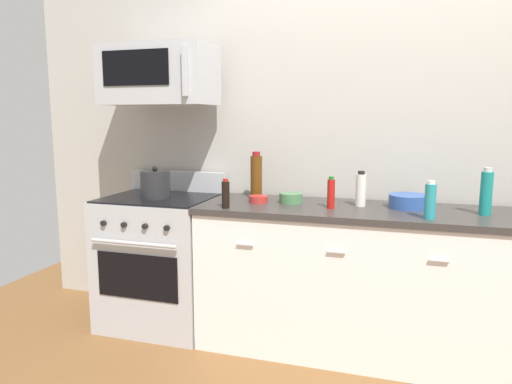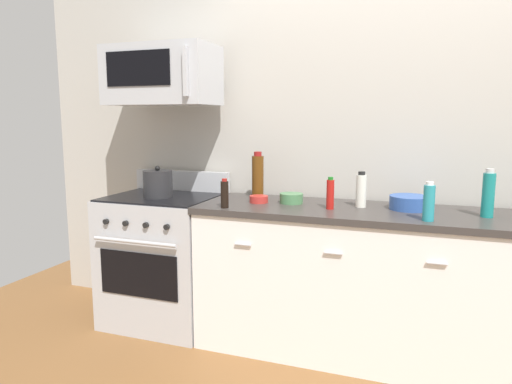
# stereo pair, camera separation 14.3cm
# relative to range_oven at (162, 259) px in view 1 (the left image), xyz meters

# --- Properties ---
(ground_plane) EXTENTS (6.51, 6.51, 0.00)m
(ground_plane) POSITION_rel_range_oven_xyz_m (1.54, -0.00, -0.47)
(ground_plane) COLOR brown
(back_wall) EXTENTS (5.43, 0.10, 2.70)m
(back_wall) POSITION_rel_range_oven_xyz_m (1.54, 0.41, 0.88)
(back_wall) COLOR #B7B2A8
(back_wall) RESTS_ON ground_plane
(counter_unit) EXTENTS (2.34, 0.66, 0.92)m
(counter_unit) POSITION_rel_range_oven_xyz_m (1.54, -0.00, -0.01)
(counter_unit) COLOR white
(counter_unit) RESTS_ON ground_plane
(range_oven) EXTENTS (0.76, 0.69, 1.07)m
(range_oven) POSITION_rel_range_oven_xyz_m (0.00, 0.00, 0.00)
(range_oven) COLOR #B7BABF
(range_oven) RESTS_ON ground_plane
(microwave) EXTENTS (0.74, 0.44, 0.40)m
(microwave) POSITION_rel_range_oven_xyz_m (0.00, 0.04, 1.28)
(microwave) COLOR #B7BABF
(bottle_vinegar_white) EXTENTS (0.06, 0.06, 0.22)m
(bottle_vinegar_white) POSITION_rel_range_oven_xyz_m (1.37, 0.06, 0.56)
(bottle_vinegar_white) COLOR silver
(bottle_vinegar_white) RESTS_ON countertop_slab
(bottle_hot_sauce_red) EXTENTS (0.05, 0.05, 0.19)m
(bottle_hot_sauce_red) POSITION_rel_range_oven_xyz_m (1.20, -0.07, 0.54)
(bottle_hot_sauce_red) COLOR #B21914
(bottle_hot_sauce_red) RESTS_ON countertop_slab
(bottle_dish_soap) EXTENTS (0.06, 0.06, 0.21)m
(bottle_dish_soap) POSITION_rel_range_oven_xyz_m (1.76, -0.22, 0.55)
(bottle_dish_soap) COLOR teal
(bottle_dish_soap) RESTS_ON countertop_slab
(bottle_wine_amber) EXTENTS (0.08, 0.08, 0.32)m
(bottle_wine_amber) POSITION_rel_range_oven_xyz_m (0.66, 0.15, 0.60)
(bottle_wine_amber) COLOR #59330F
(bottle_wine_amber) RESTS_ON countertop_slab
(bottle_soy_sauce_dark) EXTENTS (0.05, 0.05, 0.18)m
(bottle_soy_sauce_dark) POSITION_rel_range_oven_xyz_m (0.59, -0.25, 0.54)
(bottle_soy_sauce_dark) COLOR black
(bottle_soy_sauce_dark) RESTS_ON countertop_slab
(bottle_sparkling_teal) EXTENTS (0.07, 0.07, 0.27)m
(bottle_sparkling_teal) POSITION_rel_range_oven_xyz_m (2.06, 0.00, 0.58)
(bottle_sparkling_teal) COLOR #197F7A
(bottle_sparkling_teal) RESTS_ON countertop_slab
(bowl_red_small) EXTENTS (0.12, 0.12, 0.04)m
(bowl_red_small) POSITION_rel_range_oven_xyz_m (0.72, -0.00, 0.47)
(bowl_red_small) COLOR #B72D28
(bowl_red_small) RESTS_ON countertop_slab
(bowl_blue_mixing) EXTENTS (0.23, 0.23, 0.08)m
(bowl_blue_mixing) POSITION_rel_range_oven_xyz_m (1.65, 0.09, 0.49)
(bowl_blue_mixing) COLOR #2D519E
(bowl_blue_mixing) RESTS_ON countertop_slab
(bowl_green_glaze) EXTENTS (0.15, 0.15, 0.06)m
(bowl_green_glaze) POSITION_rel_range_oven_xyz_m (0.93, 0.05, 0.48)
(bowl_green_glaze) COLOR #477A4C
(bowl_green_glaze) RESTS_ON countertop_slab
(stockpot) EXTENTS (0.20, 0.20, 0.22)m
(stockpot) POSITION_rel_range_oven_xyz_m (0.00, -0.05, 0.55)
(stockpot) COLOR #262628
(stockpot) RESTS_ON range_oven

